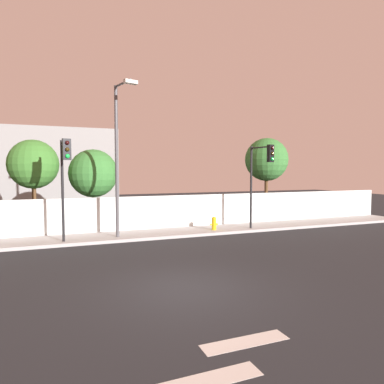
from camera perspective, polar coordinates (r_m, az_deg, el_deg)
ground_plane at (r=10.10m, az=-1.12°, el=-15.78°), size 80.00×80.00×0.00m
sidewalk at (r=17.75m, az=-10.58°, el=-7.13°), size 36.00×2.40×0.15m
perimeter_wall at (r=18.85m, az=-11.37°, el=-3.52°), size 36.00×0.18×1.80m
traffic_light_left at (r=15.98m, az=-20.30°, el=3.75°), size 0.43×1.15×4.55m
traffic_light_right at (r=18.78m, az=11.42°, el=3.89°), size 0.56×1.63×4.54m
street_lamp_curbside at (r=16.73m, az=-12.08°, el=6.95°), size 0.80×1.79×7.21m
fire_hydrant at (r=18.71m, az=3.65°, el=-5.10°), size 0.44×0.26×0.72m
roadside_tree_midleft at (r=19.96m, az=-24.77°, el=4.14°), size 2.58×2.58×4.97m
roadside_tree_midright at (r=20.03m, az=-16.01°, el=2.94°), size 2.69×2.69×4.54m
roadside_tree_rightmost at (r=24.04m, az=12.23°, el=5.22°), size 2.91×2.91×5.56m
low_building_distant at (r=32.42m, az=-23.25°, el=3.39°), size 11.78×6.00×6.86m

